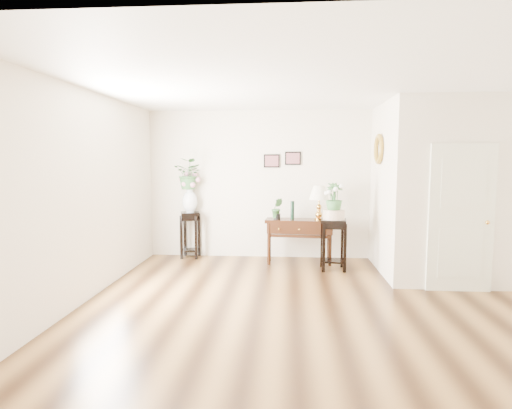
# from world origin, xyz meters

# --- Properties ---
(floor) EXTENTS (6.00, 5.50, 0.02)m
(floor) POSITION_xyz_m (0.00, 0.00, 0.00)
(floor) COLOR brown
(floor) RESTS_ON ground
(ceiling) EXTENTS (6.00, 5.50, 0.02)m
(ceiling) POSITION_xyz_m (0.00, 0.00, 2.80)
(ceiling) COLOR white
(ceiling) RESTS_ON ground
(wall_back) EXTENTS (6.00, 0.02, 2.80)m
(wall_back) POSITION_xyz_m (0.00, 2.75, 1.40)
(wall_back) COLOR beige
(wall_back) RESTS_ON ground
(wall_front) EXTENTS (6.00, 0.02, 2.80)m
(wall_front) POSITION_xyz_m (0.00, -2.75, 1.40)
(wall_front) COLOR beige
(wall_front) RESTS_ON ground
(wall_left) EXTENTS (0.02, 5.50, 2.80)m
(wall_left) POSITION_xyz_m (-3.00, 0.00, 1.40)
(wall_left) COLOR beige
(wall_left) RESTS_ON ground
(partition) EXTENTS (1.80, 1.95, 2.80)m
(partition) POSITION_xyz_m (2.10, 1.77, 1.40)
(partition) COLOR beige
(partition) RESTS_ON floor
(door) EXTENTS (0.90, 0.05, 2.10)m
(door) POSITION_xyz_m (2.10, 0.78, 1.05)
(door) COLOR beige
(door) RESTS_ON floor
(art_print_left) EXTENTS (0.30, 0.02, 0.25)m
(art_print_left) POSITION_xyz_m (-0.65, 2.73, 1.85)
(art_print_left) COLOR black
(art_print_left) RESTS_ON wall_back
(art_print_right) EXTENTS (0.30, 0.02, 0.25)m
(art_print_right) POSITION_xyz_m (-0.25, 2.73, 1.90)
(art_print_right) COLOR black
(art_print_right) RESTS_ON wall_back
(wall_ornament) EXTENTS (0.07, 0.51, 0.51)m
(wall_ornament) POSITION_xyz_m (1.16, 1.90, 2.05)
(wall_ornament) COLOR olive
(wall_ornament) RESTS_ON partition
(console_table) EXTENTS (1.24, 0.50, 0.80)m
(console_table) POSITION_xyz_m (-0.13, 2.26, 0.40)
(console_table) COLOR black
(console_table) RESTS_ON floor
(table_lamp) EXTENTS (0.36, 0.36, 0.62)m
(table_lamp) POSITION_xyz_m (0.22, 2.26, 1.15)
(table_lamp) COLOR gold
(table_lamp) RESTS_ON console_table
(green_vase) EXTENTS (0.08, 0.08, 0.33)m
(green_vase) POSITION_xyz_m (-0.26, 2.26, 0.97)
(green_vase) COLOR black
(green_vase) RESTS_ON console_table
(potted_plant) EXTENTS (0.21, 0.18, 0.36)m
(potted_plant) POSITION_xyz_m (-0.53, 2.26, 0.99)
(potted_plant) COLOR #316532
(potted_plant) RESTS_ON console_table
(plant_stand_a) EXTENTS (0.42, 0.42, 0.88)m
(plant_stand_a) POSITION_xyz_m (-2.20, 2.57, 0.44)
(plant_stand_a) COLOR black
(plant_stand_a) RESTS_ON floor
(porcelain_vase) EXTENTS (0.31, 0.31, 0.49)m
(porcelain_vase) POSITION_xyz_m (-2.20, 2.57, 1.10)
(porcelain_vase) COLOR silver
(porcelain_vase) RESTS_ON plant_stand_a
(lily_arrangement) EXTENTS (0.65, 0.61, 0.59)m
(lily_arrangement) POSITION_xyz_m (-2.20, 2.57, 1.57)
(lily_arrangement) COLOR #316532
(lily_arrangement) RESTS_ON porcelain_vase
(plant_stand_b) EXTENTS (0.45, 0.45, 0.87)m
(plant_stand_b) POSITION_xyz_m (0.44, 1.85, 0.44)
(plant_stand_b) COLOR black
(plant_stand_b) RESTS_ON floor
(ceramic_bowl) EXTENTS (0.37, 0.37, 0.16)m
(ceramic_bowl) POSITION_xyz_m (0.44, 1.85, 0.95)
(ceramic_bowl) COLOR beige
(ceramic_bowl) RESTS_ON plant_stand_b
(narcissus) EXTENTS (0.33, 0.33, 0.50)m
(narcissus) POSITION_xyz_m (0.44, 1.85, 1.24)
(narcissus) COLOR #316532
(narcissus) RESTS_ON ceramic_bowl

